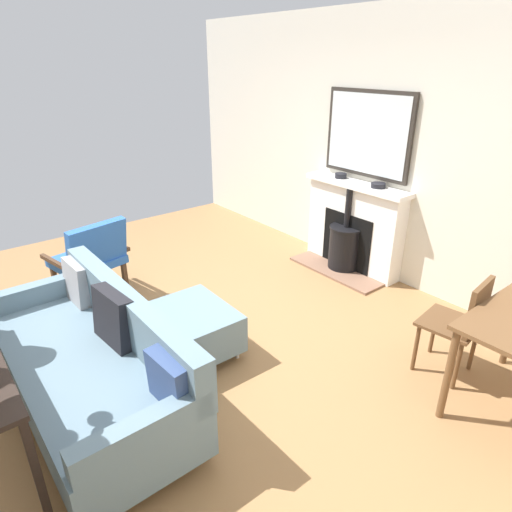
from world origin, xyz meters
TOP-DOWN VIEW (x-y plane):
  - ground_plane at (0.00, 0.00)m, footprint 5.00×6.36m
  - wall_left at (-2.50, 0.00)m, footprint 0.12×6.36m
  - fireplace at (-2.29, -0.09)m, footprint 0.55×1.30m
  - mirror_over_mantel at (-2.41, -0.09)m, footprint 0.04×1.08m
  - mantel_bowl_near at (-2.32, -0.33)m, footprint 0.13×0.13m
  - mantel_bowl_far at (-2.32, 0.19)m, footprint 0.15×0.15m
  - sofa at (0.84, 0.26)m, footprint 0.85×2.04m
  - ottoman at (-0.00, 0.21)m, footprint 0.59×0.72m
  - armchair_accent at (0.30, -1.22)m, footprint 0.77×0.71m
  - dining_chair_near_fireplace at (-1.42, 1.71)m, footprint 0.45×0.45m

SIDE VIEW (x-z plane):
  - ground_plane at x=0.00m, z-range -0.01..0.00m
  - ottoman at x=0.00m, z-range 0.04..0.45m
  - sofa at x=0.84m, z-range -0.06..0.74m
  - fireplace at x=-2.29m, z-range -0.06..0.96m
  - armchair_accent at x=0.30m, z-range 0.05..0.90m
  - dining_chair_near_fireplace at x=-1.42m, z-range 0.08..0.91m
  - mantel_bowl_far at x=-2.32m, z-range 1.02..1.07m
  - mantel_bowl_near at x=-2.32m, z-range 1.02..1.08m
  - wall_left at x=-2.50m, z-range 0.00..2.77m
  - mirror_over_mantel at x=-2.41m, z-range 1.08..1.98m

